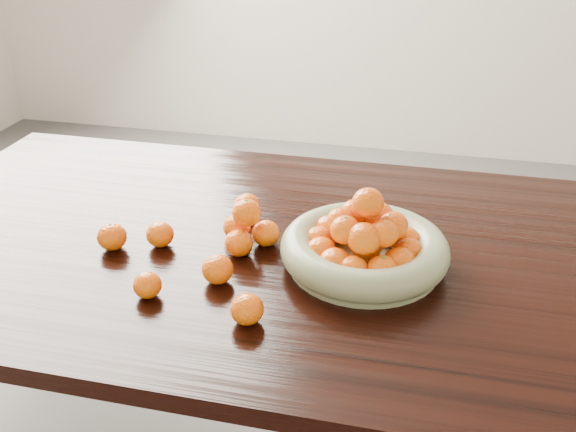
% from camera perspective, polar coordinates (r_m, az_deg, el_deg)
% --- Properties ---
extents(dining_table, '(2.00, 1.00, 0.75)m').
position_cam_1_polar(dining_table, '(1.46, 1.80, -5.69)').
color(dining_table, black).
rests_on(dining_table, ground).
extents(fruit_bowl, '(0.35, 0.35, 0.17)m').
position_cam_1_polar(fruit_bowl, '(1.33, 6.79, -2.70)').
color(fruit_bowl, gray).
rests_on(fruit_bowl, dining_table).
extents(orange_pyramid, '(0.13, 0.13, 0.11)m').
position_cam_1_polar(orange_pyramid, '(1.40, -3.67, -1.13)').
color(orange_pyramid, '#FF6A07').
rests_on(orange_pyramid, dining_table).
extents(loose_orange_0, '(0.06, 0.06, 0.06)m').
position_cam_1_polar(loose_orange_0, '(1.44, -15.38, -1.79)').
color(loose_orange_0, '#FF6A07').
rests_on(loose_orange_0, dining_table).
extents(loose_orange_1, '(0.06, 0.06, 0.05)m').
position_cam_1_polar(loose_orange_1, '(1.27, -12.39, -6.02)').
color(loose_orange_1, '#FF6A07').
rests_on(loose_orange_1, dining_table).
extents(loose_orange_2, '(0.06, 0.06, 0.06)m').
position_cam_1_polar(loose_orange_2, '(1.17, -3.67, -8.27)').
color(loose_orange_2, '#FF6A07').
rests_on(loose_orange_2, dining_table).
extents(loose_orange_3, '(0.06, 0.06, 0.06)m').
position_cam_1_polar(loose_orange_3, '(1.43, -11.31, -1.61)').
color(loose_orange_3, '#FF6A07').
rests_on(loose_orange_3, dining_table).
extents(loose_orange_4, '(0.06, 0.06, 0.06)m').
position_cam_1_polar(loose_orange_4, '(1.52, -3.66, 0.91)').
color(loose_orange_4, '#FF6A07').
rests_on(loose_orange_4, dining_table).
extents(loose_orange_5, '(0.06, 0.06, 0.06)m').
position_cam_1_polar(loose_orange_5, '(1.29, -6.27, -4.73)').
color(loose_orange_5, '#FF6A07').
rests_on(loose_orange_5, dining_table).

